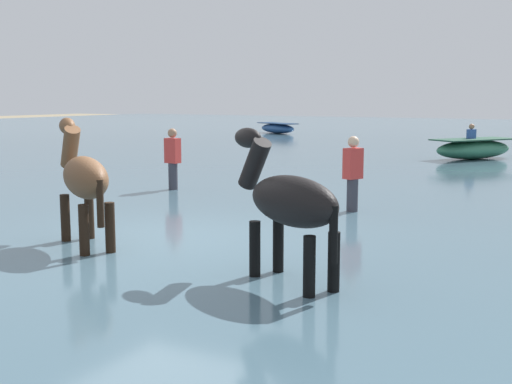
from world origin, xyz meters
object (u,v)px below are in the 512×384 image
object	(u,v)px
horse_lead_bay	(84,180)
boat_near_port	(473,149)
person_onlooker_right	(353,179)
boat_mid_outer	(277,128)
person_spectator_far	(173,164)
horse_trailing_black	(289,205)

from	to	relation	value
horse_lead_bay	boat_near_port	xyz separation A→B (m)	(2.00, 15.64, -0.56)
person_onlooker_right	horse_lead_bay	bearing A→B (deg)	-116.81
boat_mid_outer	person_spectator_far	distance (m)	22.57
boat_near_port	person_onlooker_right	distance (m)	11.31
horse_lead_bay	boat_near_port	world-z (taller)	horse_lead_bay
boat_mid_outer	boat_near_port	bearing A→B (deg)	-39.54
boat_near_port	person_spectator_far	world-z (taller)	person_spectator_far
horse_trailing_black	boat_near_port	size ratio (longest dim) A/B	0.62
boat_near_port	person_onlooker_right	size ratio (longest dim) A/B	1.93
horse_lead_bay	boat_mid_outer	bearing A→B (deg)	112.13
person_onlooker_right	horse_trailing_black	bearing A→B (deg)	-77.33
horse_trailing_black	boat_mid_outer	world-z (taller)	horse_trailing_black
boat_mid_outer	horse_lead_bay	bearing A→B (deg)	-67.87
person_onlooker_right	person_spectator_far	size ratio (longest dim) A/B	1.00
horse_trailing_black	boat_near_port	xyz separation A→B (m)	(-1.22, 15.90, -0.53)
horse_trailing_black	boat_near_port	world-z (taller)	horse_trailing_black
horse_trailing_black	boat_mid_outer	distance (m)	29.70
horse_lead_bay	person_spectator_far	world-z (taller)	horse_lead_bay
person_onlooker_right	person_spectator_far	bearing A→B (deg)	170.84
boat_mid_outer	person_spectator_far	size ratio (longest dim) A/B	1.81
boat_near_port	boat_mid_outer	size ratio (longest dim) A/B	1.06
horse_lead_bay	boat_mid_outer	world-z (taller)	horse_lead_bay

